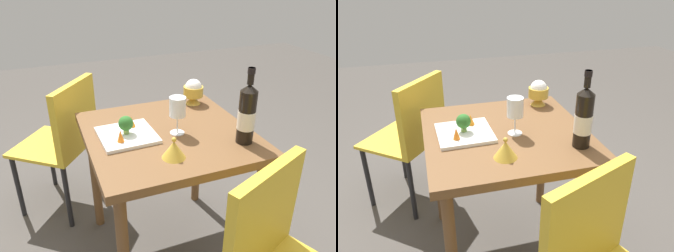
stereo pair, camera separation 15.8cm
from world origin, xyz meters
TOP-DOWN VIEW (x-y plane):
  - ground_plane at (0.00, 0.00)m, footprint 8.00×8.00m
  - dining_table at (0.00, 0.00)m, footprint 0.76×0.76m
  - chair_by_wall at (-0.53, -0.43)m, footprint 0.56×0.56m
  - wine_bottle at (0.21, 0.28)m, footprint 0.08×0.08m
  - wine_glass at (0.03, 0.04)m, footprint 0.08×0.08m
  - rice_bowl at (-0.28, 0.26)m, footprint 0.11×0.11m
  - rice_bowl_lid at (0.22, -0.06)m, footprint 0.10×0.10m
  - serving_plate at (-0.02, -0.19)m, footprint 0.26×0.26m
  - broccoli_floret at (-0.02, -0.19)m, footprint 0.07×0.07m
  - carrot_garnish_left at (-0.09, -0.15)m, footprint 0.04×0.04m
  - carrot_garnish_right at (0.04, -0.24)m, footprint 0.03×0.03m

SIDE VIEW (x-z plane):
  - ground_plane at x=0.00m, z-range 0.00..0.00m
  - chair_by_wall at x=-0.53m, z-range 0.10..0.95m
  - dining_table at x=0.00m, z-range 0.26..0.98m
  - serving_plate at x=-0.02m, z-range 0.72..0.74m
  - rice_bowl_lid at x=0.22m, z-range 0.71..0.81m
  - carrot_garnish_left at x=-0.09m, z-range 0.74..0.79m
  - carrot_garnish_right at x=0.04m, z-range 0.74..0.79m
  - broccoli_floret at x=-0.02m, z-range 0.74..0.83m
  - rice_bowl at x=-0.28m, z-range 0.72..0.87m
  - wine_glass at x=0.03m, z-range 0.76..0.94m
  - wine_bottle at x=0.21m, z-range 0.69..1.03m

